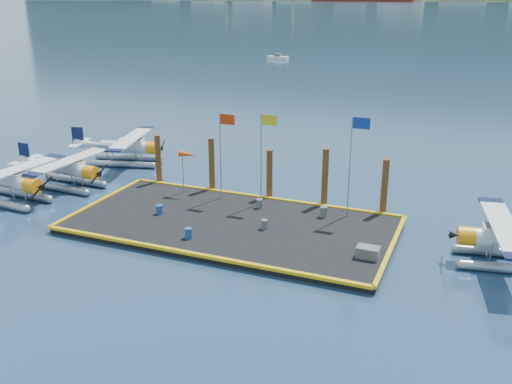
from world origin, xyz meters
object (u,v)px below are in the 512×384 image
piling_1 (212,166)px  piling_3 (325,179)px  crate (368,252)px  drum_5 (260,203)px  flagpole_yellow (264,146)px  piling_4 (384,189)px  drum_0 (159,209)px  flagpole_red (223,143)px  seaplane_b (68,171)px  flagpole_blue (354,152)px  piling_2 (269,176)px  seaplane_a (9,184)px  drum_4 (324,212)px  drum_1 (264,224)px  piling_0 (159,161)px  seaplane_d (508,242)px  drum_3 (189,233)px  seaplane_c (128,149)px  windsock (188,155)px

piling_1 → piling_3: bearing=0.0°
crate → piling_3: piling_3 is taller
drum_5 → flagpole_yellow: size_ratio=0.10×
piling_4 → drum_0: bearing=-156.4°
flagpole_red → flagpole_yellow: size_ratio=0.97×
seaplane_b → flagpole_red: (12.34, 1.32, 3.07)m
seaplane_b → flagpole_blue: bearing=96.0°
flagpole_yellow → piling_4: (7.80, 1.60, -2.51)m
seaplane_b → piling_2: (15.13, 2.92, 0.57)m
piling_3 → piling_4: piling_3 is taller
seaplane_a → drum_4: bearing=106.0°
drum_0 → piling_4: piling_4 is taller
drum_1 → flagpole_red: flagpole_red is taller
flagpole_yellow → piling_0: (-9.20, 1.60, -2.51)m
drum_0 → piling_0: (-3.57, 5.87, 1.30)m
drum_0 → piling_1: piling_1 is taller
drum_5 → piling_2: (-0.22, 2.38, 1.20)m
drum_4 → crate: size_ratio=0.56×
drum_5 → crate: (8.28, -4.77, 0.01)m
crate → flagpole_blue: size_ratio=0.19×
seaplane_d → piling_0: piling_0 is taller
seaplane_d → piling_4: bearing=49.3°
seaplane_b → drum_0: (9.70, -2.95, -0.63)m
seaplane_d → drum_3: (-17.28, -4.17, -0.64)m
seaplane_c → piling_4: bearing=65.0°
drum_3 → flagpole_blue: size_ratio=0.10×
drum_1 → piling_2: piling_2 is taller
flagpole_red → piling_3: (6.79, 1.60, -2.25)m
windsock → piling_0: (-3.47, 1.60, -1.23)m
seaplane_d → drum_5: 15.42m
seaplane_c → drum_0: bearing=27.8°
crate → piling_4: piling_4 is taller
flagpole_blue → piling_0: 15.51m
piling_1 → piling_0: bearing=180.0°
drum_3 → flagpole_blue: 11.32m
flagpole_blue → flagpole_yellow: bearing=180.0°
seaplane_c → piling_0: size_ratio=2.20×
drum_3 → flagpole_blue: bearing=41.1°
drum_3 → crate: bearing=7.8°
crate → windsock: 15.29m
drum_4 → seaplane_b: bearing=-178.2°
drum_4 → drum_3: bearing=-135.8°
piling_4 → piling_2: bearing=180.0°
seaplane_c → flagpole_red: size_ratio=1.47×
piling_1 → piling_3: 8.50m
seaplane_b → flagpole_red: bearing=98.6°
piling_1 → drum_4: bearing=-14.2°
crate → seaplane_c: bearing=154.0°
seaplane_b → flagpole_yellow: size_ratio=1.38×
drum_3 → piling_4: size_ratio=0.15×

